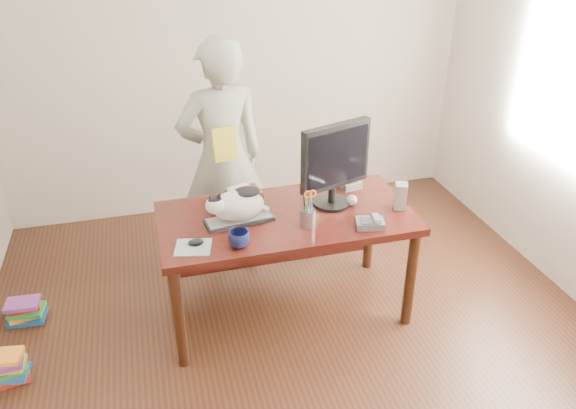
{
  "coord_description": "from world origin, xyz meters",
  "views": [
    {
      "loc": [
        -0.79,
        -2.38,
        2.49
      ],
      "look_at": [
        0.0,
        0.55,
        0.85
      ],
      "focal_mm": 35.0,
      "sensor_mm": 36.0,
      "label": 1
    }
  ],
  "objects_px": {
    "cat": "(236,205)",
    "book_pile_b": "(25,311)",
    "mouse": "(196,242)",
    "book_pile_a": "(6,368)",
    "keyboard": "(239,220)",
    "book_stack": "(243,195)",
    "monitor": "(335,161)",
    "baseball": "(352,200)",
    "calculator": "(348,182)",
    "speaker": "(401,196)",
    "pen_cup": "(308,216)",
    "phone": "(371,223)",
    "desk": "(283,229)",
    "coffee_mug": "(239,239)",
    "person": "(222,159)"
  },
  "relations": [
    {
      "from": "cat",
      "to": "book_pile_b",
      "type": "xyz_separation_m",
      "value": [
        -1.41,
        0.36,
        -0.8
      ]
    },
    {
      "from": "mouse",
      "to": "book_pile_a",
      "type": "height_order",
      "value": "mouse"
    },
    {
      "from": "keyboard",
      "to": "cat",
      "type": "distance_m",
      "value": 0.11
    },
    {
      "from": "book_stack",
      "to": "monitor",
      "type": "bearing_deg",
      "value": -36.67
    },
    {
      "from": "baseball",
      "to": "calculator",
      "type": "relative_size",
      "value": 0.35
    },
    {
      "from": "cat",
      "to": "speaker",
      "type": "relative_size",
      "value": 2.4
    },
    {
      "from": "pen_cup",
      "to": "calculator",
      "type": "bearing_deg",
      "value": 46.35
    },
    {
      "from": "cat",
      "to": "book_stack",
      "type": "height_order",
      "value": "cat"
    },
    {
      "from": "keyboard",
      "to": "baseball",
      "type": "distance_m",
      "value": 0.75
    },
    {
      "from": "phone",
      "to": "speaker",
      "type": "height_order",
      "value": "speaker"
    },
    {
      "from": "pen_cup",
      "to": "cat",
      "type": "bearing_deg",
      "value": 159.49
    },
    {
      "from": "desk",
      "to": "book_stack",
      "type": "bearing_deg",
      "value": 139.3
    },
    {
      "from": "monitor",
      "to": "book_stack",
      "type": "relative_size",
      "value": 2.05
    },
    {
      "from": "monitor",
      "to": "coffee_mug",
      "type": "bearing_deg",
      "value": -173.09
    },
    {
      "from": "pen_cup",
      "to": "monitor",
      "type": "bearing_deg",
      "value": 40.43
    },
    {
      "from": "pen_cup",
      "to": "book_pile_a",
      "type": "bearing_deg",
      "value": -178.78
    },
    {
      "from": "monitor",
      "to": "baseball",
      "type": "distance_m",
      "value": 0.3
    },
    {
      "from": "coffee_mug",
      "to": "speaker",
      "type": "relative_size",
      "value": 0.72
    },
    {
      "from": "monitor",
      "to": "calculator",
      "type": "distance_m",
      "value": 0.42
    },
    {
      "from": "calculator",
      "to": "book_pile_a",
      "type": "relative_size",
      "value": 0.76
    },
    {
      "from": "desk",
      "to": "person",
      "type": "distance_m",
      "value": 0.73
    },
    {
      "from": "person",
      "to": "calculator",
      "type": "bearing_deg",
      "value": 143.83
    },
    {
      "from": "monitor",
      "to": "calculator",
      "type": "bearing_deg",
      "value": 33.76
    },
    {
      "from": "phone",
      "to": "book_pile_b",
      "type": "distance_m",
      "value": 2.37
    },
    {
      "from": "keyboard",
      "to": "pen_cup",
      "type": "bearing_deg",
      "value": -28.81
    },
    {
      "from": "coffee_mug",
      "to": "baseball",
      "type": "relative_size",
      "value": 1.74
    },
    {
      "from": "cat",
      "to": "person",
      "type": "xyz_separation_m",
      "value": [
        0.03,
        0.71,
        -0.0
      ]
    },
    {
      "from": "mouse",
      "to": "book_pile_b",
      "type": "height_order",
      "value": "mouse"
    },
    {
      "from": "speaker",
      "to": "book_stack",
      "type": "height_order",
      "value": "speaker"
    },
    {
      "from": "keyboard",
      "to": "baseball",
      "type": "xyz_separation_m",
      "value": [
        0.75,
        0.02,
        0.02
      ]
    },
    {
      "from": "desk",
      "to": "pen_cup",
      "type": "relative_size",
      "value": 6.65
    },
    {
      "from": "keyboard",
      "to": "calculator",
      "type": "xyz_separation_m",
      "value": [
        0.82,
        0.29,
        0.01
      ]
    },
    {
      "from": "book_stack",
      "to": "coffee_mug",
      "type": "bearing_deg",
      "value": -117.28
    },
    {
      "from": "pen_cup",
      "to": "book_pile_b",
      "type": "height_order",
      "value": "pen_cup"
    },
    {
      "from": "pen_cup",
      "to": "book_pile_a",
      "type": "relative_size",
      "value": 0.89
    },
    {
      "from": "book_pile_a",
      "to": "person",
      "type": "bearing_deg",
      "value": 31.57
    },
    {
      "from": "calculator",
      "to": "person",
      "type": "bearing_deg",
      "value": 141.54
    },
    {
      "from": "desk",
      "to": "pen_cup",
      "type": "distance_m",
      "value": 0.33
    },
    {
      "from": "desk",
      "to": "cat",
      "type": "height_order",
      "value": "cat"
    },
    {
      "from": "pen_cup",
      "to": "baseball",
      "type": "relative_size",
      "value": 3.36
    },
    {
      "from": "baseball",
      "to": "mouse",
      "type": "bearing_deg",
      "value": -167.95
    },
    {
      "from": "coffee_mug",
      "to": "calculator",
      "type": "relative_size",
      "value": 0.61
    },
    {
      "from": "monitor",
      "to": "coffee_mug",
      "type": "xyz_separation_m",
      "value": [
        -0.68,
        -0.32,
        -0.27
      ]
    },
    {
      "from": "calculator",
      "to": "book_pile_a",
      "type": "distance_m",
      "value": 2.42
    },
    {
      "from": "phone",
      "to": "calculator",
      "type": "bearing_deg",
      "value": 97.85
    },
    {
      "from": "cat",
      "to": "monitor",
      "type": "xyz_separation_m",
      "value": [
        0.64,
        0.05,
        0.19
      ]
    },
    {
      "from": "mouse",
      "to": "book_stack",
      "type": "distance_m",
      "value": 0.6
    },
    {
      "from": "coffee_mug",
      "to": "phone",
      "type": "height_order",
      "value": "coffee_mug"
    },
    {
      "from": "speaker",
      "to": "desk",
      "type": "bearing_deg",
      "value": -170.14
    },
    {
      "from": "coffee_mug",
      "to": "speaker",
      "type": "distance_m",
      "value": 1.1
    }
  ]
}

